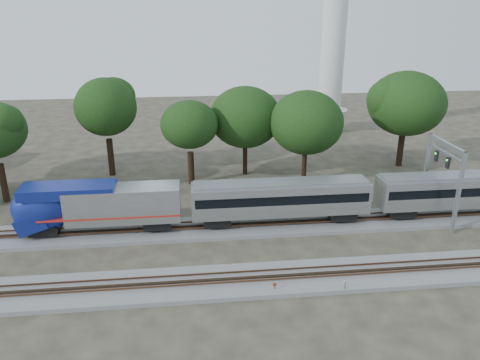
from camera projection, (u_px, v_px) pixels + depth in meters
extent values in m
plane|color=#383328|center=(185.00, 262.00, 41.77)|extent=(160.00, 160.00, 0.00)
cube|color=slate|center=(185.00, 229.00, 47.28)|extent=(160.00, 5.00, 0.40)
cube|color=brown|center=(185.00, 229.00, 46.45)|extent=(160.00, 0.08, 0.15)
cube|color=brown|center=(185.00, 222.00, 47.79)|extent=(160.00, 0.08, 0.15)
cube|color=slate|center=(185.00, 285.00, 37.98)|extent=(160.00, 5.00, 0.40)
cube|color=brown|center=(185.00, 285.00, 37.16)|extent=(160.00, 0.08, 0.15)
cube|color=brown|center=(185.00, 275.00, 38.49)|extent=(160.00, 0.08, 0.15)
cube|color=silver|center=(124.00, 203.00, 45.56)|extent=(10.94, 3.09, 3.40)
ellipsoid|color=navy|center=(41.00, 209.00, 44.83)|extent=(5.57, 3.22, 4.75)
cube|color=navy|center=(68.00, 190.00, 44.46)|extent=(8.77, 3.03, 1.03)
cube|color=black|center=(45.00, 199.00, 44.52)|extent=(0.46, 2.37, 1.35)
cube|color=#AC241A|center=(112.00, 212.00, 45.74)|extent=(13.41, 3.13, 0.19)
cube|color=black|center=(45.00, 227.00, 45.52)|extent=(2.68, 2.27, 0.93)
cube|color=black|center=(158.00, 222.00, 46.65)|extent=(2.68, 2.27, 0.93)
cube|color=silver|center=(281.00, 198.00, 47.23)|extent=(17.95, 3.09, 3.09)
cube|color=black|center=(281.00, 195.00, 47.12)|extent=(17.33, 3.14, 0.93)
cube|color=gray|center=(281.00, 183.00, 46.66)|extent=(17.54, 2.48, 0.36)
cube|color=black|center=(217.00, 219.00, 47.26)|extent=(2.68, 2.27, 0.93)
cube|color=black|center=(341.00, 213.00, 48.62)|extent=(2.68, 2.27, 0.93)
cube|color=silver|center=(461.00, 190.00, 49.25)|extent=(17.95, 3.09, 3.09)
cube|color=black|center=(462.00, 187.00, 49.14)|extent=(17.33, 3.14, 0.93)
cube|color=gray|center=(464.00, 176.00, 48.68)|extent=(17.54, 2.48, 0.36)
cube|color=black|center=(400.00, 210.00, 49.28)|extent=(2.68, 2.27, 0.93)
cylinder|color=#512D19|center=(275.00, 289.00, 37.07)|extent=(0.06, 0.06, 0.84)
cylinder|color=#B3220C|center=(275.00, 285.00, 36.94)|extent=(0.30, 0.04, 0.30)
cylinder|color=#512D19|center=(345.00, 287.00, 37.07)|extent=(0.07, 0.07, 1.02)
cylinder|color=silver|center=(345.00, 283.00, 36.91)|extent=(0.35, 0.15, 0.36)
cube|color=#512D19|center=(258.00, 294.00, 36.81)|extent=(0.56, 0.43, 0.30)
cylinder|color=silver|center=(333.00, 50.00, 79.19)|extent=(4.08, 4.08, 28.57)
cone|color=silver|center=(328.00, 120.00, 83.52)|extent=(6.53, 6.53, 4.08)
cube|color=gray|center=(458.00, 194.00, 45.56)|extent=(0.33, 0.33, 8.49)
cube|color=gray|center=(426.00, 171.00, 51.70)|extent=(0.33, 0.33, 8.49)
cube|color=gray|center=(447.00, 145.00, 47.22)|extent=(0.38, 6.98, 0.57)
cube|color=gray|center=(446.00, 153.00, 47.52)|extent=(0.24, 6.98, 0.24)
cube|color=black|center=(448.00, 163.00, 46.68)|extent=(0.24, 0.47, 1.13)
cube|color=black|center=(436.00, 156.00, 48.78)|extent=(0.24, 0.47, 1.13)
cylinder|color=black|center=(4.00, 183.00, 53.70)|extent=(0.70, 0.70, 4.60)
cylinder|color=black|center=(111.00, 157.00, 62.08)|extent=(0.70, 0.70, 4.98)
ellipsoid|color=#193210|center=(106.00, 107.00, 59.70)|extent=(9.38, 9.38, 7.97)
cylinder|color=black|center=(191.00, 168.00, 59.20)|extent=(0.70, 0.70, 4.17)
ellipsoid|color=#193210|center=(189.00, 124.00, 57.20)|extent=(7.86, 7.86, 6.68)
cylinder|color=black|center=(245.00, 159.00, 62.70)|extent=(0.70, 0.70, 4.20)
ellipsoid|color=#193210|center=(245.00, 117.00, 60.69)|extent=(7.91, 7.91, 6.73)
cylinder|color=black|center=(304.00, 166.00, 60.06)|extent=(0.70, 0.70, 4.18)
ellipsoid|color=#193210|center=(306.00, 122.00, 58.05)|extent=(7.89, 7.89, 6.70)
cylinder|color=black|center=(400.00, 149.00, 65.80)|extent=(0.70, 0.70, 4.79)
ellipsoid|color=#193210|center=(406.00, 103.00, 63.50)|extent=(9.04, 9.04, 7.68)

